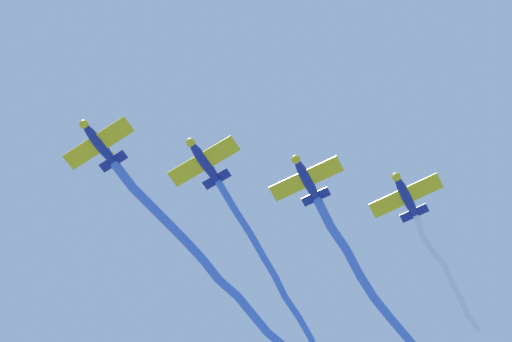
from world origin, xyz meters
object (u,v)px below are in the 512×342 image
at_px(airplane_right_wing, 306,179).
at_px(airplane_slot, 406,195).
at_px(airplane_lead, 99,143).
at_px(airplane_left_wing, 204,161).

relative_size(airplane_right_wing, airplane_slot, 1.00).
bearing_deg(airplane_right_wing, airplane_lead, -51.78).
bearing_deg(airplane_slot, airplane_right_wing, -50.95).
distance_m(airplane_lead, airplane_slot, 31.20).
bearing_deg(airplane_lead, airplane_right_wing, 134.08).
relative_size(airplane_left_wing, airplane_slot, 0.98).
distance_m(airplane_left_wing, airplane_slot, 20.80).
xyz_separation_m(airplane_right_wing, airplane_slot, (2.31, -10.13, 0.25)).
bearing_deg(airplane_slot, airplane_lead, -50.97).
bearing_deg(airplane_left_wing, airplane_lead, -46.96).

